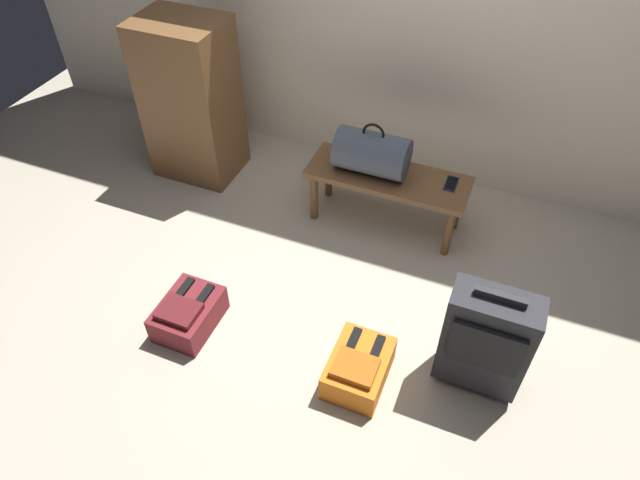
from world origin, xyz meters
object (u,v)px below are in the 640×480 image
bench (387,182)px  side_cabinet (191,101)px  suitcase_upright_charcoal (486,340)px  cell_phone (451,184)px  backpack_orange (358,368)px  duffel_bag_slate (372,153)px  backpack_maroon (188,314)px

bench → side_cabinet: 1.43m
bench → suitcase_upright_charcoal: size_ratio=1.49×
cell_phone → suitcase_upright_charcoal: 1.10m
backpack_orange → side_cabinet: size_ratio=0.35×
duffel_bag_slate → suitcase_upright_charcoal: duffel_bag_slate is taller
cell_phone → backpack_orange: (-0.14, -1.24, -0.30)m
bench → cell_phone: 0.39m
cell_phone → side_cabinet: bearing=179.5°
bench → duffel_bag_slate: (-0.11, 0.00, 0.19)m
duffel_bag_slate → backpack_maroon: size_ratio=1.16×
suitcase_upright_charcoal → backpack_orange: 0.64m
bench → suitcase_upright_charcoal: (0.78, -0.97, 0.01)m
side_cabinet → bench: bearing=-2.9°
cell_phone → bench: bearing=-171.6°
duffel_bag_slate → side_cabinet: bearing=176.8°
backpack_orange → duffel_bag_slate: bearing=106.6°
duffel_bag_slate → cell_phone: size_ratio=3.06×
duffel_bag_slate → side_cabinet: (-1.30, 0.07, 0.03)m
backpack_maroon → duffel_bag_slate: bearing=62.8°
backpack_orange → suitcase_upright_charcoal: bearing=21.3°
suitcase_upright_charcoal → backpack_maroon: (-1.52, -0.24, -0.25)m
suitcase_upright_charcoal → backpack_maroon: suitcase_upright_charcoal is taller
cell_phone → duffel_bag_slate: bearing=-173.5°
bench → backpack_orange: size_ratio=2.63×
suitcase_upright_charcoal → side_cabinet: (-2.20, 1.04, 0.21)m
backpack_maroon → side_cabinet: side_cabinet is taller
cell_phone → suitcase_upright_charcoal: suitcase_upright_charcoal is taller
backpack_orange → cell_phone: bearing=83.5°
bench → side_cabinet: side_cabinet is taller
bench → backpack_maroon: (-0.73, -1.21, -0.24)m
suitcase_upright_charcoal → backpack_maroon: size_ratio=1.76×
suitcase_upright_charcoal → cell_phone: bearing=111.6°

